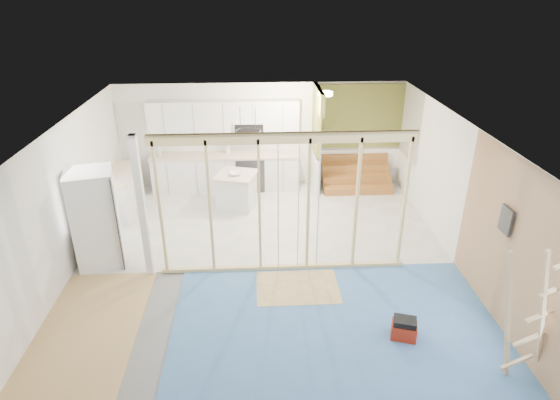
{
  "coord_description": "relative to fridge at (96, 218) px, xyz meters",
  "views": [
    {
      "loc": [
        -0.18,
        -7.19,
        4.79
      ],
      "look_at": [
        0.27,
        0.6,
        1.12
      ],
      "focal_mm": 30.0,
      "sensor_mm": 36.0,
      "label": 1
    }
  ],
  "objects": [
    {
      "name": "room",
      "position": [
        3.06,
        -0.45,
        0.39
      ],
      "size": [
        7.01,
        8.01,
        2.61
      ],
      "color": "slate",
      "rests_on": "ground"
    },
    {
      "name": "floor_overlays",
      "position": [
        3.13,
        -0.39,
        -0.9
      ],
      "size": [
        7.0,
        8.0,
        0.03
      ],
      "color": "beige",
      "rests_on": "room"
    },
    {
      "name": "stud_frame",
      "position": [
        2.84,
        -0.45,
        0.66
      ],
      "size": [
        4.66,
        0.14,
        2.6
      ],
      "color": "tan",
      "rests_on": "room"
    },
    {
      "name": "base_cabinets",
      "position": [
        1.45,
        2.91,
        -0.44
      ],
      "size": [
        4.45,
        2.24,
        0.93
      ],
      "color": "white",
      "rests_on": "room"
    },
    {
      "name": "upper_cabinets",
      "position": [
        2.22,
        3.37,
        0.91
      ],
      "size": [
        3.6,
        0.41,
        0.85
      ],
      "color": "white",
      "rests_on": "room"
    },
    {
      "name": "green_partition",
      "position": [
        5.11,
        3.21,
        0.03
      ],
      "size": [
        2.25,
        1.51,
        2.6
      ],
      "color": "olive",
      "rests_on": "room"
    },
    {
      "name": "pot_rack",
      "position": [
        2.76,
        1.44,
        1.09
      ],
      "size": [
        0.52,
        0.52,
        0.72
      ],
      "color": "black",
      "rests_on": "room"
    },
    {
      "name": "sheathing_panel",
      "position": [
        6.54,
        -2.45,
        0.39
      ],
      "size": [
        0.02,
        4.0,
        2.6
      ],
      "primitive_type": "cube",
      "color": "tan",
      "rests_on": "room"
    },
    {
      "name": "electrical_panel",
      "position": [
        6.49,
        -1.85,
        0.74
      ],
      "size": [
        0.04,
        0.3,
        0.4
      ],
      "primitive_type": "cube",
      "color": "#38383D",
      "rests_on": "room"
    },
    {
      "name": "ceiling_light",
      "position": [
        4.46,
        2.55,
        1.63
      ],
      "size": [
        0.32,
        0.32,
        0.08
      ],
      "primitive_type": "cylinder",
      "color": "#FFEABF",
      "rests_on": "room"
    },
    {
      "name": "fridge",
      "position": [
        0.0,
        0.0,
        0.0
      ],
      "size": [
        0.97,
        0.94,
        1.82
      ],
      "rotation": [
        0.0,
        0.0,
        0.27
      ],
      "color": "white",
      "rests_on": "room"
    },
    {
      "name": "island",
      "position": [
        2.45,
        2.19,
        -0.5
      ],
      "size": [
        1.05,
        1.05,
        0.83
      ],
      "rotation": [
        0.0,
        0.0,
        -0.27
      ],
      "color": "silver",
      "rests_on": "room"
    },
    {
      "name": "bowl",
      "position": [
        2.44,
        2.13,
        -0.04
      ],
      "size": [
        0.32,
        0.32,
        0.07
      ],
      "primitive_type": "imported",
      "rotation": [
        0.0,
        0.0,
        0.14
      ],
      "color": "silver",
      "rests_on": "island"
    },
    {
      "name": "soap_bottle_a",
      "position": [
        0.56,
        3.26,
        0.16
      ],
      "size": [
        0.15,
        0.15,
        0.29
      ],
      "primitive_type": "imported",
      "rotation": [
        0.0,
        0.0,
        0.42
      ],
      "color": "#B3BAC7",
      "rests_on": "base_cabinets"
    },
    {
      "name": "soap_bottle_b",
      "position": [
        2.23,
        3.35,
        0.12
      ],
      "size": [
        0.1,
        0.1,
        0.21
      ],
      "primitive_type": "imported",
      "rotation": [
        0.0,
        0.0,
        -0.02
      ],
      "color": "white",
      "rests_on": "base_cabinets"
    },
    {
      "name": "toolbox",
      "position": [
        5.01,
        -2.36,
        -0.75
      ],
      "size": [
        0.43,
        0.37,
        0.34
      ],
      "rotation": [
        0.0,
        0.0,
        -0.3
      ],
      "color": "maroon",
      "rests_on": "room"
    },
    {
      "name": "ladder",
      "position": [
        6.24,
        -3.2,
        0.11
      ],
      "size": [
        1.07,
        0.15,
        1.99
      ],
      "rotation": [
        0.0,
        0.0,
        0.23
      ],
      "color": "tan",
      "rests_on": "room"
    }
  ]
}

